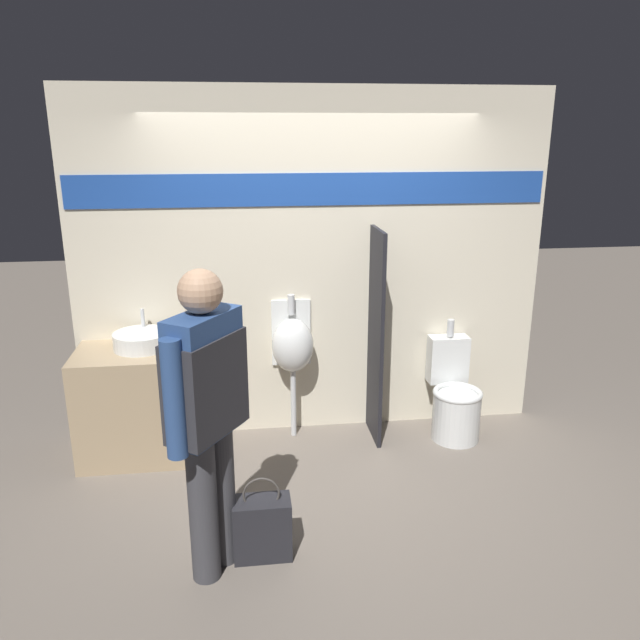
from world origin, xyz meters
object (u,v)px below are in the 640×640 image
(sink_basin, at_px, (142,340))
(toilet, at_px, (454,400))
(cell_phone, at_px, (169,354))
(person_in_vest, at_px, (207,405))
(shopping_bag, at_px, (262,527))
(urinal_near_counter, at_px, (292,345))

(sink_basin, bearing_deg, toilet, -1.55)
(cell_phone, relative_size, person_in_vest, 0.08)
(person_in_vest, bearing_deg, toilet, -19.29)
(cell_phone, relative_size, toilet, 0.15)
(person_in_vest, bearing_deg, sink_basin, 54.66)
(sink_basin, distance_m, toilet, 2.48)
(person_in_vest, xyz_separation_m, shopping_bag, (0.27, 0.07, -0.82))
(cell_phone, xyz_separation_m, person_in_vest, (0.33, -1.27, 0.16))
(sink_basin, distance_m, person_in_vest, 1.55)
(person_in_vest, bearing_deg, urinal_near_counter, 13.60)
(sink_basin, distance_m, cell_phone, 0.28)
(cell_phone, xyz_separation_m, shopping_bag, (0.60, -1.20, -0.65))
(toilet, distance_m, person_in_vest, 2.42)
(cell_phone, relative_size, shopping_bag, 0.27)
(urinal_near_counter, bearing_deg, cell_phone, -162.67)
(urinal_near_counter, height_order, toilet, urinal_near_counter)
(urinal_near_counter, distance_m, shopping_bag, 1.63)
(cell_phone, bearing_deg, sink_basin, 139.84)
(urinal_near_counter, height_order, shopping_bag, urinal_near_counter)
(sink_basin, relative_size, toilet, 0.44)
(toilet, xyz_separation_m, shopping_bag, (-1.59, -1.31, -0.12))
(cell_phone, bearing_deg, person_in_vest, -75.38)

